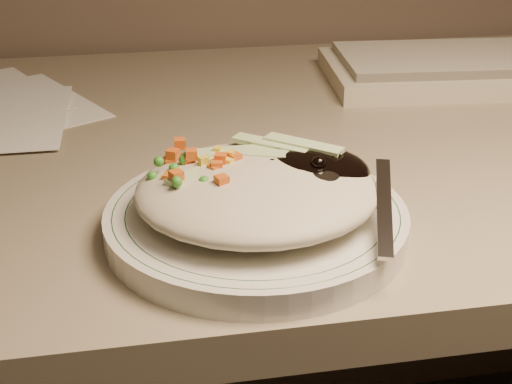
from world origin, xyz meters
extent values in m
cube|color=gray|center=(0.00, 1.38, 0.72)|extent=(1.40, 0.70, 0.04)
cylinder|color=silver|center=(-0.06, 1.16, 0.75)|extent=(0.24, 0.24, 0.02)
torus|color=#144723|center=(-0.06, 1.16, 0.76)|extent=(0.23, 0.23, 0.00)
torus|color=#144723|center=(-0.06, 1.16, 0.76)|extent=(0.21, 0.21, 0.00)
ellipsoid|color=#B9AF96|center=(-0.06, 1.15, 0.78)|extent=(0.19, 0.18, 0.04)
ellipsoid|color=black|center=(-0.02, 1.17, 0.79)|extent=(0.10, 0.09, 0.03)
ellipsoid|color=orange|center=(-0.11, 1.17, 0.78)|extent=(0.08, 0.08, 0.02)
sphere|color=black|center=(-0.05, 1.17, 0.79)|extent=(0.01, 0.01, 0.01)
sphere|color=black|center=(-0.02, 1.17, 0.79)|extent=(0.01, 0.01, 0.01)
sphere|color=black|center=(0.00, 1.17, 0.80)|extent=(0.01, 0.01, 0.01)
sphere|color=black|center=(-0.01, 1.18, 0.79)|extent=(0.01, 0.01, 0.01)
sphere|color=black|center=(-0.02, 1.15, 0.80)|extent=(0.01, 0.01, 0.01)
sphere|color=black|center=(-0.02, 1.17, 0.79)|extent=(0.01, 0.01, 0.01)
sphere|color=black|center=(-0.01, 1.18, 0.79)|extent=(0.01, 0.01, 0.01)
cube|color=#D15617|center=(-0.11, 1.18, 0.80)|extent=(0.01, 0.01, 0.01)
cube|color=#D15617|center=(-0.10, 1.16, 0.79)|extent=(0.01, 0.01, 0.01)
cube|color=#D15617|center=(-0.13, 1.19, 0.80)|extent=(0.01, 0.01, 0.01)
cube|color=#D15617|center=(-0.09, 1.17, 0.80)|extent=(0.01, 0.01, 0.01)
cube|color=#D15617|center=(-0.09, 1.16, 0.80)|extent=(0.01, 0.01, 0.01)
cube|color=#D15617|center=(-0.13, 1.20, 0.79)|extent=(0.01, 0.01, 0.01)
cube|color=#D15617|center=(-0.12, 1.18, 0.80)|extent=(0.01, 0.01, 0.01)
cube|color=#D15617|center=(-0.10, 1.16, 0.80)|extent=(0.01, 0.01, 0.01)
cube|color=#D15617|center=(-0.08, 1.17, 0.80)|extent=(0.01, 0.01, 0.01)
cube|color=#D15617|center=(-0.12, 1.20, 0.80)|extent=(0.01, 0.01, 0.01)
cube|color=#D15617|center=(-0.13, 1.15, 0.80)|extent=(0.01, 0.01, 0.01)
cube|color=#D15617|center=(-0.09, 1.13, 0.80)|extent=(0.01, 0.01, 0.01)
cube|color=#D15617|center=(-0.13, 1.16, 0.79)|extent=(0.01, 0.01, 0.01)
cube|color=#D15617|center=(-0.13, 1.19, 0.79)|extent=(0.01, 0.01, 0.01)
sphere|color=#388C28|center=(-0.10, 1.17, 0.80)|extent=(0.01, 0.01, 0.01)
sphere|color=#388C28|center=(-0.13, 1.14, 0.80)|extent=(0.01, 0.01, 0.01)
sphere|color=#388C28|center=(-0.13, 1.17, 0.80)|extent=(0.01, 0.01, 0.01)
sphere|color=#388C28|center=(-0.14, 1.17, 0.80)|extent=(0.01, 0.01, 0.01)
sphere|color=#388C28|center=(-0.10, 1.18, 0.79)|extent=(0.01, 0.01, 0.01)
sphere|color=#388C28|center=(-0.09, 1.15, 0.79)|extent=(0.01, 0.01, 0.01)
sphere|color=#388C28|center=(-0.11, 1.17, 0.79)|extent=(0.01, 0.01, 0.01)
sphere|color=#388C28|center=(-0.12, 1.15, 0.79)|extent=(0.01, 0.01, 0.01)
sphere|color=#388C28|center=(-0.14, 1.17, 0.79)|extent=(0.01, 0.01, 0.01)
sphere|color=#388C28|center=(-0.12, 1.18, 0.80)|extent=(0.01, 0.01, 0.01)
sphere|color=#388C28|center=(-0.12, 1.18, 0.80)|extent=(0.01, 0.01, 0.01)
sphere|color=#388C28|center=(-0.13, 1.16, 0.79)|extent=(0.01, 0.01, 0.01)
sphere|color=#388C28|center=(-0.11, 1.14, 0.80)|extent=(0.01, 0.01, 0.01)
sphere|color=#388C28|center=(-0.07, 1.19, 0.79)|extent=(0.01, 0.01, 0.01)
cube|color=yellow|center=(-0.10, 1.18, 0.79)|extent=(0.01, 0.01, 0.01)
cube|color=yellow|center=(-0.08, 1.17, 0.80)|extent=(0.01, 0.01, 0.01)
cube|color=yellow|center=(-0.11, 1.18, 0.79)|extent=(0.01, 0.01, 0.01)
cube|color=yellow|center=(-0.10, 1.17, 0.80)|extent=(0.01, 0.01, 0.01)
cube|color=yellow|center=(-0.11, 1.17, 0.79)|extent=(0.01, 0.01, 0.01)
cube|color=yellow|center=(-0.08, 1.18, 0.80)|extent=(0.01, 0.01, 0.01)
cube|color=yellow|center=(-0.09, 1.19, 0.80)|extent=(0.01, 0.01, 0.01)
cube|color=yellow|center=(-0.10, 1.17, 0.79)|extent=(0.01, 0.01, 0.01)
cube|color=#B2D18C|center=(-0.07, 1.19, 0.80)|extent=(0.07, 0.02, 0.00)
cube|color=#B2D18C|center=(-0.04, 1.20, 0.80)|extent=(0.06, 0.05, 0.00)
cube|color=#B2D18C|center=(-0.10, 1.16, 0.80)|extent=(0.06, 0.05, 0.00)
cube|color=#B2D18C|center=(-0.02, 1.19, 0.80)|extent=(0.06, 0.06, 0.00)
cube|color=#B2D18C|center=(-0.06, 1.15, 0.79)|extent=(0.07, 0.04, 0.00)
cube|color=#B2D18C|center=(-0.05, 1.18, 0.80)|extent=(0.07, 0.04, 0.00)
ellipsoid|color=silver|center=(-0.02, 1.15, 0.79)|extent=(0.05, 0.06, 0.01)
cube|color=silver|center=(0.02, 1.11, 0.78)|extent=(0.04, 0.11, 0.03)
camera|label=1|loc=(-0.15, 0.66, 1.03)|focal=50.00mm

